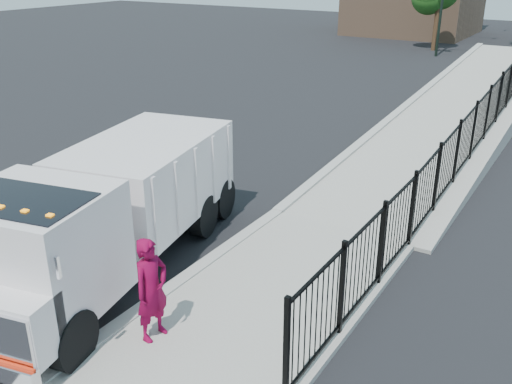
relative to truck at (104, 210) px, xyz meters
The scene contains 7 objects.
ground 2.28m from the truck, 19.79° to the left, with size 120.00×120.00×0.00m, color black.
sidewalk 4.06m from the truck, 22.28° to the right, with size 3.55×12.00×0.12m, color #9E998E.
curb 2.58m from the truck, 42.34° to the right, with size 0.30×12.00×0.16m, color #ADAAA3.
ramp 17.04m from the truck, 77.41° to the left, with size 3.95×24.00×1.70m, color #9E998E.
iron_fence 13.59m from the truck, 67.82° to the left, with size 0.10×28.00×1.80m, color black.
truck is the anchor object (origin of this frame).
worker 2.72m from the truck, 28.04° to the right, with size 0.70×0.46×1.92m, color maroon.
Camera 1 is at (6.77, -8.06, 6.41)m, focal length 40.00 mm.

